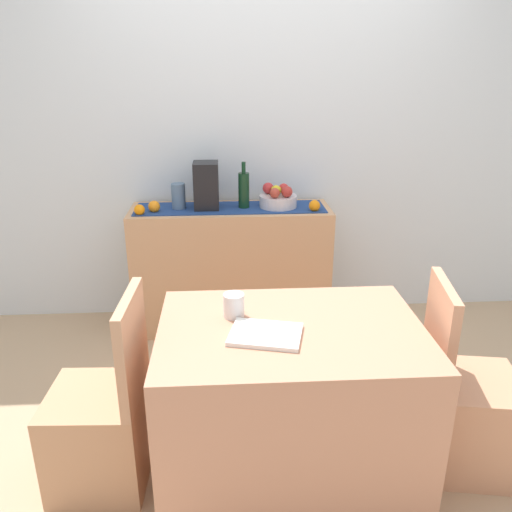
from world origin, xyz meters
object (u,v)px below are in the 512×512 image
Objects in this scene: sideboard_console at (231,268)px; coffee_cup at (234,305)px; chair_by_corner at (466,414)px; fruit_bowl at (278,201)px; open_book at (266,334)px; wine_bottle at (244,190)px; chair_near_window at (102,429)px; ceramic_vase at (179,196)px; dining_table at (288,402)px; coffee_maker at (206,186)px.

sideboard_console is 1.37m from coffee_cup.
sideboard_console is 1.77m from chair_by_corner.
fruit_bowl is (0.32, 0.00, 0.47)m from sideboard_console.
wine_bottle is at bearing 104.58° from open_book.
chair_by_corner is (1.04, -0.11, -0.53)m from coffee_cup.
chair_near_window is (-0.58, -0.11, -0.53)m from coffee_cup.
ceramic_vase is 1.60m from chair_near_window.
wine_bottle is at bearing 0.00° from ceramic_vase.
wine_bottle reaches higher than dining_table.
open_book is at bearing -79.87° from coffee_maker.
chair_near_window reaches higher than coffee_cup.
chair_near_window is at bearing -171.85° from open_book.
ceramic_vase is at bearing 133.83° from chair_by_corner.
open_book is 0.31× the size of chair_near_window.
wine_bottle is at bearing 85.77° from coffee_cup.
sideboard_console is at bearing 98.84° from dining_table.
wine_bottle is (0.09, 0.00, 0.55)m from sideboard_console.
chair_by_corner is (1.62, 0.00, 0.00)m from chair_near_window.
ceramic_vase is 0.61× the size of open_book.
ceramic_vase is 0.19× the size of chair_near_window.
fruit_bowl is 0.48m from coffee_maker.
sideboard_console reaches higher than coffee_cup.
dining_table is 1.22× the size of chair_near_window.
sideboard_console is 5.36× the size of fruit_bowl.
chair_by_corner is (0.92, 0.07, -0.48)m from open_book.
chair_near_window is (-0.68, -1.43, -0.71)m from wine_bottle.
ceramic_vase is 0.19× the size of chair_by_corner.
ceramic_vase reaches higher than sideboard_console.
sideboard_console is 4.32× the size of coffee_maker.
chair_near_window is (-0.59, -1.43, -0.16)m from sideboard_console.
fruit_bowl is at bearing 0.00° from ceramic_vase.
ceramic_vase is 2.09m from chair_by_corner.
dining_table is at bearing -26.19° from coffee_cup.
dining_table is at bearing -84.72° from wine_bottle.
fruit_bowl is 1.36m from coffee_cup.
coffee_maker is 1.10× the size of open_book.
wine_bottle reaches higher than fruit_bowl.
coffee_maker reaches higher than sideboard_console.
wine_bottle is 1.00× the size of coffee_maker.
fruit_bowl is at bearing 0.00° from sideboard_console.
fruit_bowl is at bearing 57.65° from chair_near_window.
wine_bottle is at bearing 64.60° from chair_near_window.
coffee_cup is 0.11× the size of chair_near_window.
fruit_bowl is 1.44× the size of ceramic_vase.
chair_near_window is at bearing -122.35° from fruit_bowl.
open_book is 0.22m from coffee_cup.
open_book is (0.27, -1.50, -0.26)m from coffee_maker.
wine_bottle is (-0.23, 0.00, 0.08)m from fruit_bowl.
open_book is at bearing -5.50° from chair_near_window.
chair_near_window reaches higher than sideboard_console.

